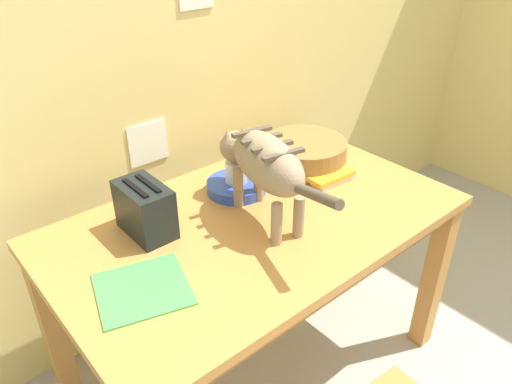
{
  "coord_description": "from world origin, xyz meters",
  "views": [
    {
      "loc": [
        -0.97,
        0.15,
        1.67
      ],
      "look_at": [
        -0.07,
        1.2,
        0.84
      ],
      "focal_mm": 34.31,
      "sensor_mm": 36.0,
      "label": 1
    }
  ],
  "objects": [
    {
      "name": "toaster",
      "position": [
        -0.39,
        1.37,
        0.83
      ],
      "size": [
        0.12,
        0.2,
        0.18
      ],
      "color": "black",
      "rests_on": "dining_table"
    },
    {
      "name": "saucer_bowl",
      "position": [
        -0.01,
        1.38,
        0.76
      ],
      "size": [
        0.22,
        0.22,
        0.04
      ],
      "primitive_type": "cylinder",
      "color": "blue",
      "rests_on": "dining_table"
    },
    {
      "name": "wicker_basket",
      "position": [
        0.33,
        1.36,
        0.8
      ],
      "size": [
        0.33,
        0.33,
        0.11
      ],
      "color": "olive",
      "rests_on": "dining_table"
    },
    {
      "name": "wall_rear",
      "position": [
        0.0,
        1.79,
        1.25
      ],
      "size": [
        4.79,
        0.11,
        2.5
      ],
      "color": "#E8D277",
      "rests_on": "ground_plane"
    },
    {
      "name": "coffee_mug",
      "position": [
        -0.0,
        1.38,
        0.82
      ],
      "size": [
        0.12,
        0.08,
        0.08
      ],
      "color": "silver",
      "rests_on": "saucer_bowl"
    },
    {
      "name": "cat",
      "position": [
        -0.04,
        1.19,
        0.95
      ],
      "size": [
        0.22,
        0.63,
        0.3
      ],
      "rotation": [
        0.0,
        0.0,
        -0.19
      ],
      "color": "#9B8260",
      "rests_on": "dining_table"
    },
    {
      "name": "magazine",
      "position": [
        -0.54,
        1.13,
        0.74
      ],
      "size": [
        0.31,
        0.3,
        0.01
      ],
      "primitive_type": "cube",
      "rotation": [
        0.0,
        0.0,
        -0.29
      ],
      "color": "green",
      "rests_on": "dining_table"
    },
    {
      "name": "dining_table",
      "position": [
        -0.07,
        1.2,
        0.65
      ],
      "size": [
        1.38,
        0.82,
        0.74
      ],
      "color": "#C0833E",
      "rests_on": "ground_plane"
    },
    {
      "name": "book_stack",
      "position": [
        0.32,
        1.22,
        0.76
      ],
      "size": [
        0.21,
        0.14,
        0.04
      ],
      "color": "silver",
      "rests_on": "dining_table"
    }
  ]
}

